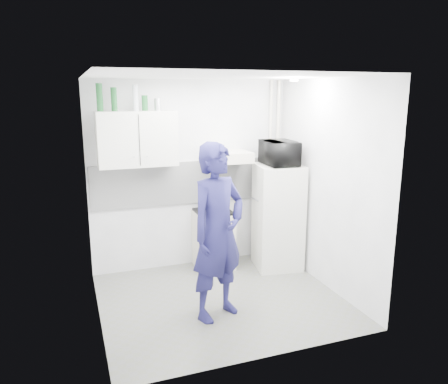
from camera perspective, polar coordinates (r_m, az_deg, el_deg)
name	(u,v)px	position (r m, az deg, el deg)	size (l,w,h in m)	color
floor	(221,300)	(5.39, -0.40, -13.87)	(2.80, 2.80, 0.00)	#5E5E5C
ceiling	(221,76)	(4.82, -0.45, 14.93)	(2.80, 2.80, 0.00)	white
wall_back	(191,175)	(6.12, -4.35, 2.21)	(2.80, 2.80, 0.00)	white
wall_left	(93,205)	(4.68, -16.80, -1.61)	(2.60, 2.60, 0.00)	white
wall_right	(327,185)	(5.56, 13.29, 0.84)	(2.60, 2.60, 0.00)	white
person	(218,232)	(4.69, -0.81, -5.26)	(0.70, 0.46, 1.93)	#1C1A4D
stove	(214,240)	(6.18, -1.38, -6.27)	(0.50, 0.50, 0.80)	beige
fridge	(278,217)	(6.15, 7.05, -3.23)	(0.61, 0.61, 1.47)	silver
stove_top	(213,212)	(6.06, -1.40, -2.57)	(0.48, 0.48, 0.03)	black
saucepan	(209,206)	(6.06, -1.91, -1.90)	(0.19, 0.19, 0.11)	silver
microwave	(280,153)	(5.97, 7.28, 5.07)	(0.40, 0.59, 0.33)	black
bottle_a	(100,97)	(5.63, -15.95, 11.80)	(0.08, 0.08, 0.34)	#144C1E
bottle_b	(114,99)	(5.65, -14.17, 11.66)	(0.08, 0.08, 0.29)	#144C1E
bottle_d	(135,98)	(5.68, -11.49, 11.96)	(0.07, 0.07, 0.32)	#B2B7BC
canister_a	(145,103)	(5.70, -10.31, 11.36)	(0.08, 0.08, 0.19)	#144C1E
canister_b	(157,105)	(5.73, -8.70, 11.22)	(0.08, 0.08, 0.15)	silver
upper_cabinet	(137,139)	(5.71, -11.28, 6.82)	(1.00, 0.35, 0.70)	silver
range_hood	(227,157)	(5.97, 0.43, 4.62)	(0.60, 0.50, 0.14)	beige
backsplash	(191,182)	(6.12, -4.30, 1.27)	(2.74, 0.03, 0.60)	white
pipe_a	(277,171)	(6.51, 6.94, 2.80)	(0.05, 0.05, 2.60)	beige
pipe_b	(270,171)	(6.46, 5.99, 2.74)	(0.04, 0.04, 2.60)	beige
ceiling_spot_fixture	(294,80)	(5.41, 9.15, 14.23)	(0.10, 0.10, 0.02)	white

